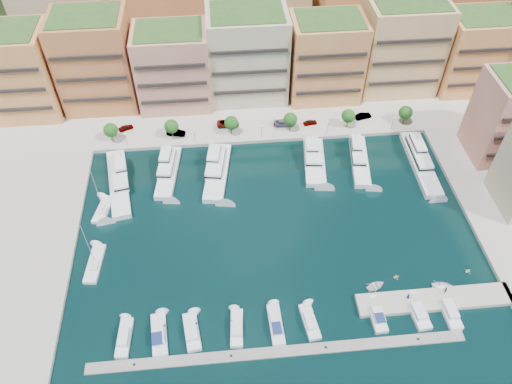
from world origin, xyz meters
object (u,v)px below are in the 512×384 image
(tree_4, at_px, (348,116))
(yacht_6, at_px, (420,160))
(car_0, at_px, (126,128))
(car_2, at_px, (228,124))
(lamppost_3, at_px, (328,125))
(yacht_4, at_px, (314,159))
(cruiser_8, at_px, (418,313))
(yacht_5, at_px, (359,158))
(lamppost_2, at_px, (262,129))
(person_1, at_px, (445,290))
(cruiser_3, at_px, (237,328))
(tender_1, at_px, (396,277))
(tree_3, at_px, (290,119))
(tree_1, at_px, (171,126))
(tender_2, at_px, (442,286))
(cruiser_0, at_px, (124,338))
(cruiser_2, at_px, (192,332))
(sailboat_1, at_px, (95,264))
(sailboat_2, at_px, (103,210))
(tender_3, at_px, (468,271))
(cruiser_4, at_px, (276,325))
(cruiser_5, at_px, (310,322))
(yacht_1, at_px, (168,170))
(yacht_2, at_px, (217,169))
(cruiser_9, at_px, (449,310))
(cruiser_7, at_px, (377,316))
(cruiser_1, at_px, (159,335))
(tree_5, at_px, (406,113))
(car_1, at_px, (176,132))
(car_4, at_px, (310,122))
(tree_2, at_px, (231,123))
(lamppost_4, at_px, (393,121))
(car_3, at_px, (284,123))
(yacht_0, at_px, (119,179))
(tender_0, at_px, (376,286))
(car_5, at_px, (363,116))

(tree_4, distance_m, yacht_6, 22.32)
(car_0, relative_size, car_2, 0.68)
(lamppost_3, distance_m, yacht_4, 11.79)
(cruiser_8, bearing_deg, yacht_5, 91.64)
(lamppost_2, height_order, person_1, lamppost_2)
(cruiser_3, height_order, car_2, car_2)
(tender_1, bearing_deg, tree_3, 8.24)
(tree_1, bearing_deg, tender_2, -42.79)
(cruiser_0, distance_m, cruiser_2, 12.94)
(tree_3, height_order, sailboat_1, sailboat_1)
(sailboat_2, bearing_deg, tender_3, -17.42)
(cruiser_3, bearing_deg, sailboat_2, 131.21)
(cruiser_4, relative_size, cruiser_5, 1.10)
(tender_3, bearing_deg, yacht_1, 36.27)
(cruiser_2, bearing_deg, yacht_2, 81.35)
(lamppost_2, bearing_deg, tree_3, 16.04)
(yacht_1, height_order, cruiser_9, yacht_1)
(sailboat_2, xyz_separation_m, tender_1, (63.93, -24.92, 0.08))
(tree_1, distance_m, cruiser_7, 71.44)
(yacht_5, relative_size, sailboat_2, 1.44)
(cruiser_1, height_order, tender_2, cruiser_1)
(sailboat_2, bearing_deg, cruiser_4, -42.21)
(cruiser_5, bearing_deg, yacht_5, 65.46)
(lamppost_3, distance_m, sailboat_2, 62.24)
(cruiser_7, bearing_deg, tree_5, 68.71)
(lamppost_3, height_order, yacht_2, yacht_2)
(car_1, bearing_deg, cruiser_4, -148.48)
(yacht_6, height_order, car_2, yacht_6)
(tender_3, bearing_deg, yacht_5, -1.65)
(tree_3, xyz_separation_m, sailboat_1, (-48.12, -39.96, -4.44))
(cruiser_5, distance_m, tender_1, 21.85)
(car_1, xyz_separation_m, person_1, (55.41, -55.26, 0.05))
(yacht_4, distance_m, car_4, 14.53)
(tree_2, xyz_separation_m, sailboat_1, (-32.12, -39.96, -4.44))
(lamppost_4, relative_size, car_3, 0.74)
(car_0, bearing_deg, tender_2, -152.49)
(yacht_6, bearing_deg, tender_1, -115.27)
(sailboat_1, bearing_deg, yacht_4, 27.54)
(yacht_0, height_order, tender_0, yacht_0)
(lamppost_4, height_order, cruiser_3, lamppost_4)
(cruiser_4, xyz_separation_m, tender_3, (42.36, 8.80, -0.16))
(yacht_2, distance_m, car_3, 24.95)
(tree_3, relative_size, yacht_2, 0.27)
(tender_3, relative_size, car_5, 0.32)
(yacht_0, bearing_deg, car_0, 89.30)
(cruiser_8, xyz_separation_m, person_1, (6.57, 3.78, 1.33))
(sailboat_2, relative_size, tender_3, 8.59)
(cruiser_5, xyz_separation_m, car_2, (-12.68, 61.50, 1.29))
(car_5, bearing_deg, tender_2, 169.41)
(yacht_2, bearing_deg, yacht_1, 175.84)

